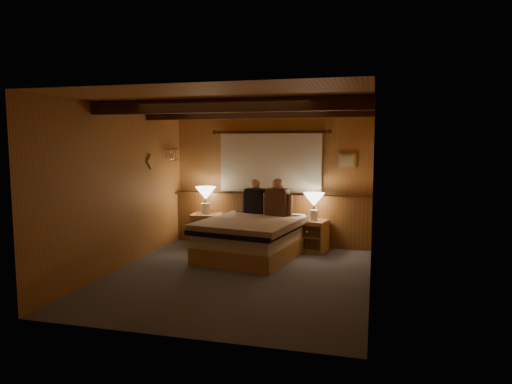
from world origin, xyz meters
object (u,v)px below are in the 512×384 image
(nightstand_left, at_px, (207,229))
(nightstand_right, at_px, (312,235))
(lamp_left, at_px, (206,195))
(person_right, at_px, (278,200))
(bed, at_px, (252,237))
(duffel_bag, at_px, (214,240))
(person_left, at_px, (256,199))
(lamp_right, at_px, (314,201))

(nightstand_left, relative_size, nightstand_right, 1.00)
(lamp_left, bearing_deg, person_right, -8.20)
(bed, distance_m, duffel_bag, 0.97)
(person_left, relative_size, person_right, 0.94)
(nightstand_right, distance_m, lamp_right, 0.60)
(nightstand_right, height_order, person_right, person_right)
(nightstand_right, relative_size, duffel_bag, 1.21)
(lamp_left, xyz_separation_m, duffel_bag, (0.23, -0.22, -0.77))
(lamp_left, height_order, duffel_bag, lamp_left)
(lamp_left, height_order, person_right, person_right)
(nightstand_left, relative_size, lamp_right, 1.20)
(person_right, xyz_separation_m, duffel_bag, (-1.15, -0.02, -0.74))
(person_left, bearing_deg, person_right, -7.47)
(bed, xyz_separation_m, person_right, (0.32, 0.50, 0.56))
(nightstand_right, bearing_deg, person_right, -149.72)
(bed, height_order, duffel_bag, bed)
(person_left, bearing_deg, nightstand_left, -168.64)
(nightstand_left, bearing_deg, lamp_left, 121.65)
(duffel_bag, bearing_deg, lamp_left, 133.14)
(nightstand_right, xyz_separation_m, person_right, (-0.57, -0.19, 0.62))
(person_left, bearing_deg, duffel_bag, -153.45)
(lamp_left, distance_m, person_right, 1.39)
(lamp_left, bearing_deg, person_left, -2.57)
(person_left, distance_m, duffel_bag, 1.04)
(lamp_right, relative_size, person_right, 0.72)
(nightstand_right, distance_m, lamp_left, 2.05)
(nightstand_left, bearing_deg, duffel_bag, -48.25)
(bed, bearing_deg, duffel_bag, 160.30)
(lamp_left, height_order, person_left, person_left)
(person_right, bearing_deg, nightstand_left, -174.47)
(lamp_right, height_order, person_left, person_left)
(nightstand_right, relative_size, person_left, 0.92)
(nightstand_right, xyz_separation_m, lamp_left, (-1.95, 0.01, 0.65))
(bed, xyz_separation_m, person_left, (-0.11, 0.65, 0.54))
(bed, bearing_deg, nightstand_left, 157.24)
(bed, bearing_deg, nightstand_right, 47.76)
(lamp_right, bearing_deg, person_left, 179.64)
(lamp_left, relative_size, duffel_bag, 1.05)
(lamp_left, distance_m, duffel_bag, 0.84)
(lamp_right, bearing_deg, nightstand_right, 129.19)
(bed, distance_m, nightstand_left, 1.24)
(nightstand_left, distance_m, lamp_right, 2.05)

